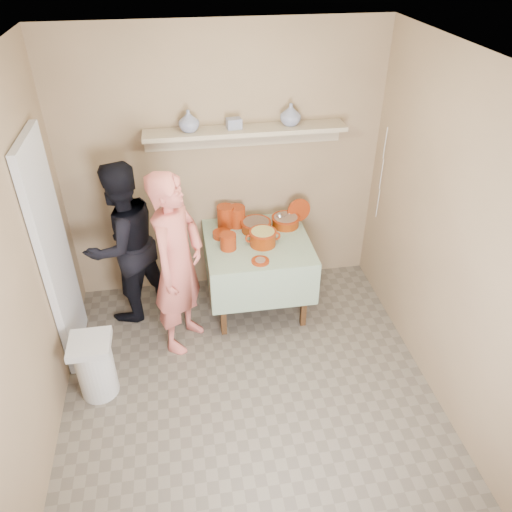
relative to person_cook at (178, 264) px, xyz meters
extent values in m
plane|color=#685E52|center=(0.49, -0.89, -0.84)|extent=(3.50, 3.50, 0.00)
cube|color=silver|center=(-0.97, 0.06, 0.16)|extent=(0.06, 0.70, 2.00)
cylinder|color=maroon|center=(0.48, 0.70, 0.03)|extent=(0.16, 0.16, 0.22)
cylinder|color=maroon|center=(0.59, 0.69, 0.02)|extent=(0.17, 0.17, 0.20)
cylinder|color=maroon|center=(0.46, 0.30, -0.01)|extent=(0.15, 0.15, 0.15)
cylinder|color=maroon|center=(0.42, 0.51, -0.06)|extent=(0.17, 0.17, 0.05)
cylinder|color=maroon|center=(1.20, 0.68, 0.04)|extent=(0.24, 0.08, 0.24)
imported|color=navy|center=(1.10, 0.75, 0.97)|extent=(0.23, 0.23, 0.19)
imported|color=navy|center=(0.20, 0.74, 0.97)|extent=(0.22, 0.22, 0.19)
cube|color=navy|center=(0.59, 0.74, 0.92)|extent=(0.14, 0.11, 0.09)
imported|color=#D2645A|center=(0.00, 0.00, 0.00)|extent=(0.66, 0.73, 1.69)
imported|color=black|center=(-0.48, 0.48, -0.05)|extent=(0.97, 0.95, 1.58)
cube|color=#987C5D|center=(0.49, 0.87, 0.46)|extent=(3.00, 0.02, 2.60)
cube|color=#987C5D|center=(-1.02, -0.89, 0.46)|extent=(0.02, 3.50, 2.60)
cube|color=#987C5D|center=(2.00, -0.89, 0.46)|extent=(0.02, 3.50, 2.60)
cube|color=silver|center=(0.49, -0.89, 1.77)|extent=(3.00, 3.50, 0.02)
cube|color=#4C2D16|center=(0.36, 0.01, -0.49)|extent=(0.05, 0.05, 0.71)
cube|color=#4C2D16|center=(1.12, 0.01, -0.49)|extent=(0.05, 0.05, 0.71)
cube|color=#4C2D16|center=(0.36, 0.77, -0.49)|extent=(0.05, 0.05, 0.71)
cube|color=#4C2D16|center=(1.12, 0.77, -0.49)|extent=(0.05, 0.05, 0.71)
cube|color=#4C2D16|center=(0.74, 0.39, -0.11)|extent=(0.90, 0.90, 0.04)
cube|color=#1E592A|center=(0.74, 0.39, -0.09)|extent=(0.96, 0.96, 0.01)
cube|color=#1E592A|center=(0.74, -0.09, -0.30)|extent=(0.96, 0.01, 0.44)
cube|color=#1E592A|center=(0.74, 0.87, -0.30)|extent=(0.96, 0.01, 0.44)
cube|color=#1E592A|center=(0.26, 0.39, -0.30)|extent=(0.01, 0.96, 0.44)
cube|color=#1E592A|center=(1.22, 0.39, -0.30)|extent=(0.01, 0.96, 0.44)
cylinder|color=#6A2208|center=(0.76, 0.57, -0.03)|extent=(0.28, 0.28, 0.09)
cylinder|color=maroon|center=(0.76, 0.57, 0.01)|extent=(0.30, 0.30, 0.01)
cylinder|color=brown|center=(0.76, 0.57, -0.01)|extent=(0.25, 0.25, 0.05)
cylinder|color=#6A2208|center=(1.06, 0.61, -0.03)|extent=(0.26, 0.26, 0.09)
cylinder|color=maroon|center=(1.06, 0.61, 0.01)|extent=(0.28, 0.28, 0.01)
cylinder|color=#8C6B54|center=(1.06, 0.61, -0.01)|extent=(0.23, 0.23, 0.05)
cylinder|color=silver|center=(1.04, 0.50, 0.10)|extent=(0.01, 0.22, 0.16)
sphere|color=silver|center=(1.00, 0.62, 0.02)|extent=(0.07, 0.07, 0.07)
cylinder|color=#6A2208|center=(0.78, 0.32, -0.01)|extent=(0.24, 0.24, 0.14)
cylinder|color=maroon|center=(0.78, 0.32, 0.05)|extent=(0.25, 0.25, 0.01)
cylinder|color=tan|center=(0.78, 0.32, 0.04)|extent=(0.21, 0.21, 0.05)
torus|color=maroon|center=(0.66, 0.32, -0.01)|extent=(0.09, 0.02, 0.09)
torus|color=maroon|center=(0.90, 0.32, -0.01)|extent=(0.09, 0.02, 0.09)
cylinder|color=maroon|center=(0.71, 0.04, -0.07)|extent=(0.16, 0.16, 0.02)
cylinder|color=#8C6B54|center=(0.71, 0.04, -0.06)|extent=(0.09, 0.09, 0.01)
cube|color=tan|center=(0.69, 0.73, 0.86)|extent=(1.80, 0.25, 0.04)
cube|color=tan|center=(0.69, 0.85, 0.76)|extent=(1.80, 0.02, 0.18)
cylinder|color=silver|center=(-0.72, -0.51, -0.59)|extent=(0.30, 0.30, 0.50)
cube|color=silver|center=(-0.72, -0.51, -0.31)|extent=(0.32, 0.32, 0.06)
cylinder|color=silver|center=(1.96, 0.61, 0.71)|extent=(0.01, 0.01, 0.30)
cylinder|color=silver|center=(1.96, 0.59, 0.41)|extent=(0.01, 0.01, 0.30)
cylinder|color=silver|center=(1.96, 0.57, 0.11)|extent=(0.01, 0.01, 0.30)
camera|label=1|loc=(0.10, -3.48, 2.41)|focal=35.00mm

